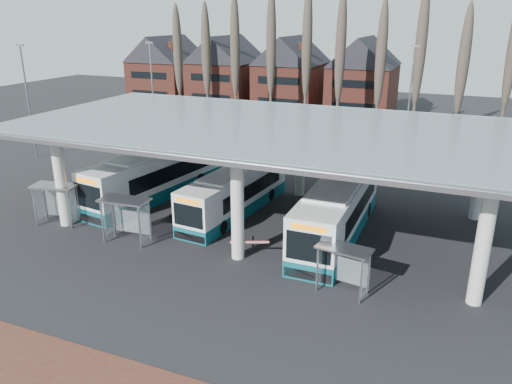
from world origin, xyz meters
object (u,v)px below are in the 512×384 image
at_px(bus_2, 338,209).
at_px(shelter_2, 345,259).
at_px(shelter_1, 127,210).
at_px(shelter_0, 57,195).
at_px(bus_0, 156,175).
at_px(bus_1, 236,192).

relative_size(bus_2, shelter_2, 4.53).
height_order(bus_2, shelter_1, bus_2).
bearing_deg(shelter_0, bus_0, 53.81).
relative_size(shelter_0, shelter_1, 1.02).
distance_m(bus_1, shelter_1, 7.69).
xyz_separation_m(shelter_0, shelter_2, (18.71, -1.38, -0.16)).
bearing_deg(bus_0, shelter_1, -60.78).
bearing_deg(bus_1, bus_0, -179.76).
distance_m(bus_0, bus_1, 6.69).
bearing_deg(shelter_2, bus_2, 115.31).
height_order(bus_0, shelter_0, bus_0).
relative_size(bus_0, shelter_2, 4.64).
distance_m(bus_2, shelter_0, 17.58).
distance_m(bus_0, shelter_1, 7.69).
bearing_deg(bus_2, bus_1, 171.83).
xyz_separation_m(bus_0, bus_1, (6.66, -0.62, -0.20)).
relative_size(bus_0, shelter_0, 4.17).
bearing_deg(bus_1, shelter_2, -33.83).
bearing_deg(shelter_2, shelter_1, -174.61).
xyz_separation_m(bus_1, bus_2, (7.19, -1.01, 0.19)).
bearing_deg(bus_2, shelter_0, -163.53).
bearing_deg(shelter_0, shelter_2, -16.20).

